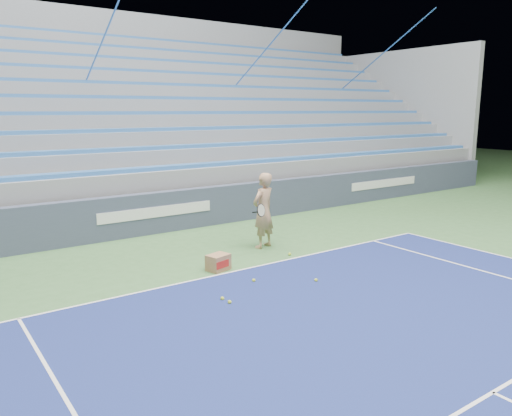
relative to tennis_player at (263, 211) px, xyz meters
The scene contains 9 objects.
sponsor_barrier 3.24m from the tennis_player, 118.20° to the left, with size 30.00×0.32×1.10m.
bleachers 8.81m from the tennis_player, 100.11° to the left, with size 31.00×9.15×7.30m.
tennis_player is the anchor object (origin of this frame).
ball_box 2.12m from the tennis_player, 153.89° to the right, with size 0.52×0.44×0.33m.
tennis_ball_0 2.63m from the tennis_player, 130.32° to the right, with size 0.07×0.07×0.07m, color #C4D82C.
tennis_ball_1 2.79m from the tennis_player, 103.48° to the right, with size 0.07×0.07×0.07m, color #C4D82C.
tennis_ball_2 3.60m from the tennis_player, 137.88° to the right, with size 0.07×0.07×0.07m, color #C4D82C.
tennis_ball_3 1.26m from the tennis_player, 84.63° to the right, with size 0.07×0.07×0.07m, color #C4D82C.
tennis_ball_4 3.73m from the tennis_player, 135.22° to the right, with size 0.07×0.07×0.07m, color #C4D82C.
Camera 1 is at (-5.32, 3.68, 3.26)m, focal length 35.00 mm.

